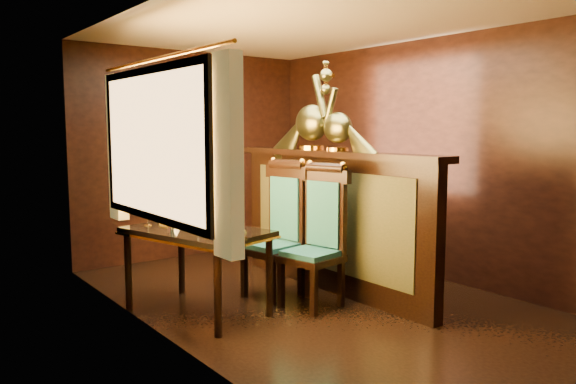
# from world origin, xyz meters

# --- Properties ---
(ground) EXTENTS (5.00, 5.00, 0.00)m
(ground) POSITION_xyz_m (0.00, 0.00, 0.00)
(ground) COLOR black
(ground) RESTS_ON ground
(room_shell) EXTENTS (3.04, 5.04, 2.52)m
(room_shell) POSITION_xyz_m (-0.09, 0.02, 1.58)
(room_shell) COLOR black
(room_shell) RESTS_ON ground
(partition) EXTENTS (0.26, 2.70, 1.36)m
(partition) POSITION_xyz_m (0.32, 0.30, 0.71)
(partition) COLOR black
(partition) RESTS_ON ground
(dining_table) EXTENTS (1.04, 1.38, 0.93)m
(dining_table) POSITION_xyz_m (-1.04, 0.48, 0.66)
(dining_table) COLOR black
(dining_table) RESTS_ON ground
(chair_left) EXTENTS (0.54, 0.56, 1.29)m
(chair_left) POSITION_xyz_m (-0.04, 0.03, 0.67)
(chair_left) COLOR black
(chair_left) RESTS_ON ground
(chair_right) EXTENTS (0.53, 0.55, 1.30)m
(chair_right) POSITION_xyz_m (-0.13, 0.48, 0.68)
(chair_right) COLOR black
(chair_right) RESTS_ON ground
(peacock_left) EXTENTS (0.22, 0.58, 0.69)m
(peacock_left) POSITION_xyz_m (0.33, 0.21, 1.71)
(peacock_left) COLOR #164330
(peacock_left) RESTS_ON partition
(peacock_right) EXTENTS (0.27, 0.71, 0.85)m
(peacock_right) POSITION_xyz_m (0.33, 0.60, 1.78)
(peacock_right) COLOR #164330
(peacock_right) RESTS_ON partition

